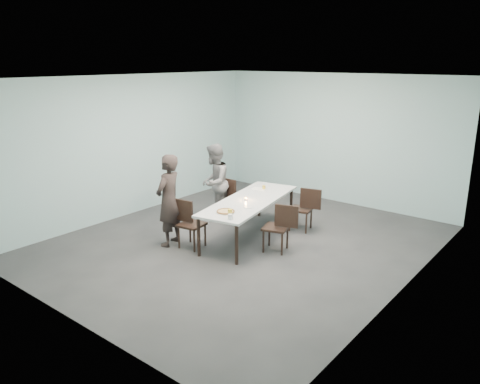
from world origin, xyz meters
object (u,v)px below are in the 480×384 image
Objects in this scene: chair_near_right at (280,224)px; diner_near at (169,200)px; diner_far at (214,182)px; amber_tumbler at (264,187)px; table at (250,202)px; chair_far_right at (305,206)px; side_plate at (248,207)px; pizza at (226,212)px; chair_near_left at (188,220)px; tealight at (246,199)px; water_tumbler at (230,217)px; beer_glass at (230,213)px; chair_far_left at (232,196)px.

diner_near is at bearing 12.10° from chair_near_right.
amber_tumbler is at bearing 87.79° from diner_far.
diner_far is (-1.22, 0.37, 0.12)m from table.
chair_far_right is 4.83× the size of side_plate.
chair_near_right is 2.05m from diner_near.
amber_tumbler is (-1.05, 0.96, 0.29)m from chair_near_right.
amber_tumbler is at bearing 102.51° from pizza.
pizza is 0.50m from side_plate.
diner_far reaches higher than chair_near_left.
pizza is (1.37, -1.24, -0.04)m from diner_far.
tealight is at bearing 51.69° from chair_near_left.
table is 3.13× the size of chair_near_left.
side_plate is 2.00× the size of water_tumbler.
water_tumbler is (1.65, -1.46, -0.02)m from diner_far.
chair_near_left is at bearing -178.33° from beer_glass.
chair_near_right is at bearing 43.70° from pizza.
table is 0.48m from side_plate.
chair_near_left is 1.00× the size of chair_far_right.
beer_glass is at bearing 43.50° from chair_near_right.
chair_far_left reaches higher than side_plate.
chair_near_left is at bearing -165.51° from pizza.
diner_far is at bearing 105.73° from chair_near_left.
water_tumbler reaches higher than side_plate.
table is at bearing 49.95° from diner_far.
beer_glass is (0.97, 0.03, 0.32)m from chair_near_left.
pizza is at bearing 142.37° from water_tumbler.
beer_glass reaches higher than water_tumbler.
chair_near_right is at bearing 17.42° from side_plate.
beer_glass reaches higher than side_plate.
water_tumbler is 1.10m from tealight.
beer_glass reaches higher than amber_tumbler.
chair_near_right reaches higher than table.
chair_far_left reaches higher than table.
side_plate is at bearing 0.14° from chair_near_right.
chair_near_left reaches higher than pizza.
beer_glass is at bearing 83.47° from diner_near.
beer_glass reaches higher than table.
chair_near_left is 0.50m from diner_near.
chair_far_left is at bearing -0.44° from chair_far_right.
chair_near_right is 2.16m from diner_far.
chair_far_left is 1.94m from chair_near_right.
chair_near_right is at bearing 51.21° from diner_far.
diner_far is 2.21m from water_tumbler.
beer_glass is at bearing -50.78° from chair_far_left.
chair_far_left is 0.54× the size of diner_far.
amber_tumbler is at bearing 102.69° from tealight.
beer_glass is at bearing -71.63° from amber_tumbler.
side_plate is (-0.36, -1.36, 0.25)m from chair_far_right.
chair_far_left is at bearing 126.17° from pizza.
beer_glass is at bearing -80.20° from side_plate.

